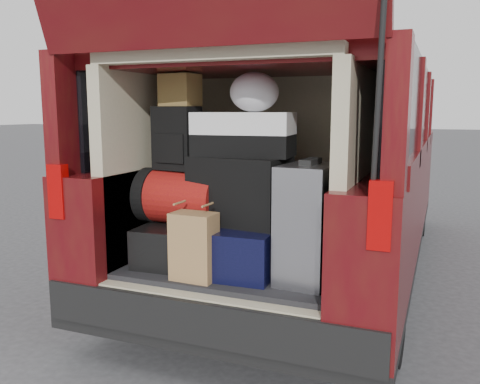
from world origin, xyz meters
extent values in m
plane|color=#343436|center=(0.00, 0.00, 0.00)|extent=(80.00, 80.00, 0.00)
cylinder|color=black|center=(-0.82, 0.40, 0.32)|extent=(0.24, 0.64, 0.64)
cylinder|color=black|center=(0.82, 0.40, 0.32)|extent=(0.24, 0.64, 0.64)
cylinder|color=black|center=(-0.82, 3.70, 0.32)|extent=(0.24, 0.64, 0.64)
cylinder|color=black|center=(0.82, 3.70, 0.32)|extent=(0.24, 0.64, 0.64)
cube|color=black|center=(0.00, 2.08, 0.26)|extent=(1.90, 4.85, 0.08)
cube|color=#51070F|center=(-0.79, 2.08, 0.70)|extent=(0.33, 4.85, 0.80)
cube|color=#51070F|center=(0.79, 2.08, 0.70)|extent=(0.33, 4.85, 0.80)
cube|color=#51070F|center=(0.00, 2.08, 1.73)|extent=(1.82, 4.46, 0.10)
cube|color=black|center=(-0.88, 1.97, 1.44)|extent=(0.12, 4.25, 0.68)
cube|color=black|center=(0.88, 1.97, 1.44)|extent=(0.12, 4.25, 0.68)
cube|color=black|center=(0.00, -0.29, 0.40)|extent=(1.86, 0.16, 0.22)
cube|color=#990505|center=(-0.86, -0.33, 1.02)|extent=(0.10, 0.06, 0.30)
cube|color=#990505|center=(0.86, -0.33, 1.02)|extent=(0.10, 0.06, 0.30)
cube|color=black|center=(0.00, 0.28, 0.52)|extent=(1.24, 1.05, 0.06)
cube|color=#B6AD8C|center=(-0.66, 0.28, 1.12)|extent=(0.08, 1.05, 1.15)
cube|color=#B6AD8C|center=(0.66, 0.28, 1.12)|extent=(0.08, 1.05, 1.15)
cube|color=#B6AD8C|center=(0.00, 0.83, 1.12)|extent=(1.34, 0.06, 1.15)
cube|color=#B6AD8C|center=(0.00, 0.28, 1.73)|extent=(1.34, 1.05, 0.06)
cylinder|color=black|center=(0.84, -0.40, 1.65)|extent=(0.02, 0.90, 0.76)
cube|color=black|center=(0.00, 0.28, 0.28)|extent=(1.24, 1.05, 0.55)
cube|color=black|center=(-0.35, 0.15, 0.67)|extent=(0.46, 0.60, 0.23)
cube|color=black|center=(0.02, 0.13, 0.68)|extent=(0.51, 0.62, 0.26)
cube|color=white|center=(0.45, 0.08, 0.86)|extent=(0.30, 0.44, 0.63)
cube|color=#AF7E4F|center=(-0.13, -0.14, 0.73)|extent=(0.24, 0.16, 0.37)
cube|color=maroon|center=(-0.36, 0.15, 0.94)|extent=(0.51, 0.34, 0.33)
cube|color=black|center=(0.02, 0.16, 1.01)|extent=(0.57, 0.38, 0.39)
cube|color=black|center=(-0.39, 0.16, 1.30)|extent=(0.28, 0.19, 0.38)
cube|color=white|center=(0.03, 0.19, 1.33)|extent=(0.57, 0.33, 0.25)
cube|color=olive|center=(-0.37, 0.18, 1.58)|extent=(0.22, 0.19, 0.19)
ellipsoid|color=white|center=(0.10, 0.18, 1.56)|extent=(0.29, 0.27, 0.22)
camera|label=1|loc=(1.09, -2.51, 1.46)|focal=38.00mm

